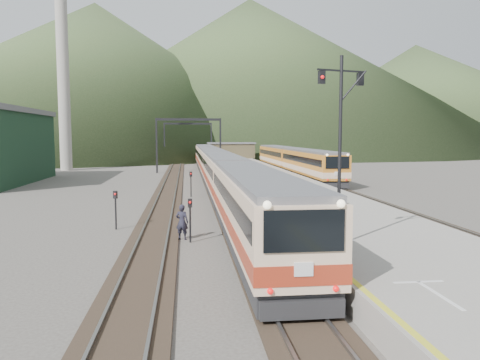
{
  "coord_description": "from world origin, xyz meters",
  "views": [
    {
      "loc": [
        -3.26,
        -14.07,
        5.49
      ],
      "look_at": [
        0.93,
        22.15,
        2.0
      ],
      "focal_mm": 35.0,
      "sensor_mm": 36.0,
      "label": 1
    }
  ],
  "objects": [
    {
      "name": "short_signal_b",
      "position": [
        -2.85,
        27.63,
        1.46
      ],
      "size": [
        0.25,
        0.2,
        2.27
      ],
      "color": "black",
      "rests_on": "ground"
    },
    {
      "name": "short_signal_a",
      "position": [
        -3.09,
        9.68,
        1.46
      ],
      "size": [
        0.22,
        0.16,
        2.27
      ],
      "color": "black",
      "rests_on": "ground"
    },
    {
      "name": "track_second",
      "position": [
        11.5,
        40.0,
        0.07
      ],
      "size": [
        2.6,
        200.0,
        0.23
      ],
      "color": "black",
      "rests_on": "ground"
    },
    {
      "name": "gantry_near",
      "position": [
        -2.85,
        55.0,
        5.59
      ],
      "size": [
        9.55,
        0.25,
        8.0
      ],
      "color": "black",
      "rests_on": "ground"
    },
    {
      "name": "hill_c",
      "position": [
        110.0,
        210.0,
        25.0
      ],
      "size": [
        160.0,
        160.0,
        50.0
      ],
      "primitive_type": "cone",
      "color": "#304521",
      "rests_on": "ground"
    },
    {
      "name": "gantry_far",
      "position": [
        -2.85,
        80.0,
        5.59
      ],
      "size": [
        9.55,
        0.25,
        8.0
      ],
      "color": "black",
      "rests_on": "ground"
    },
    {
      "name": "hill_a",
      "position": [
        -40.0,
        190.0,
        30.0
      ],
      "size": [
        180.0,
        180.0,
        60.0
      ],
      "primitive_type": "cone",
      "color": "#304521",
      "rests_on": "ground"
    },
    {
      "name": "main_train",
      "position": [
        0.0,
        37.26,
        1.95
      ],
      "size": [
        2.83,
        77.49,
        3.45
      ],
      "color": "beige",
      "rests_on": "track_main"
    },
    {
      "name": "second_train",
      "position": [
        11.5,
        50.03,
        2.0
      ],
      "size": [
        2.89,
        39.4,
        3.53
      ],
      "color": "#C07323",
      "rests_on": "track_second"
    },
    {
      "name": "short_signal_c",
      "position": [
        -7.38,
        13.56,
        1.46
      ],
      "size": [
        0.26,
        0.23,
        2.27
      ],
      "color": "black",
      "rests_on": "ground"
    },
    {
      "name": "smokestack",
      "position": [
        -22.0,
        62.0,
        15.0
      ],
      "size": [
        1.8,
        1.8,
        30.0
      ],
      "primitive_type": "cylinder",
      "color": "#9E998E",
      "rests_on": "ground"
    },
    {
      "name": "hill_b",
      "position": [
        30.0,
        230.0,
        37.5
      ],
      "size": [
        220.0,
        220.0,
        75.0
      ],
      "primitive_type": "cone",
      "color": "#304521",
      "rests_on": "ground"
    },
    {
      "name": "platform",
      "position": [
        5.6,
        38.0,
        0.5
      ],
      "size": [
        8.0,
        100.0,
        1.0
      ],
      "primitive_type": "cube",
      "color": "gray",
      "rests_on": "ground"
    },
    {
      "name": "station_shed",
      "position": [
        5.6,
        78.0,
        2.57
      ],
      "size": [
        9.4,
        4.4,
        3.1
      ],
      "color": "#4D442C",
      "rests_on": "platform"
    },
    {
      "name": "track_main",
      "position": [
        0.0,
        40.0,
        0.07
      ],
      "size": [
        2.6,
        200.0,
        0.23
      ],
      "color": "black",
      "rests_on": "ground"
    },
    {
      "name": "signal_mast",
      "position": [
        2.91,
        4.22,
        5.63
      ],
      "size": [
        2.15,
        0.69,
        7.65
      ],
      "color": "black",
      "rests_on": "platform"
    },
    {
      "name": "worker",
      "position": [
        -3.51,
        10.44,
        0.94
      ],
      "size": [
        0.79,
        0.64,
        1.87
      ],
      "primitive_type": "imported",
      "rotation": [
        0.0,
        0.0,
        2.81
      ],
      "color": "black",
      "rests_on": "ground"
    },
    {
      "name": "ground",
      "position": [
        0.0,
        0.0,
        0.0
      ],
      "size": [
        400.0,
        400.0,
        0.0
      ],
      "primitive_type": "plane",
      "color": "#47423D",
      "rests_on": "ground"
    },
    {
      "name": "track_far",
      "position": [
        -5.0,
        40.0,
        0.07
      ],
      "size": [
        2.6,
        200.0,
        0.23
      ],
      "color": "black",
      "rests_on": "ground"
    }
  ]
}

